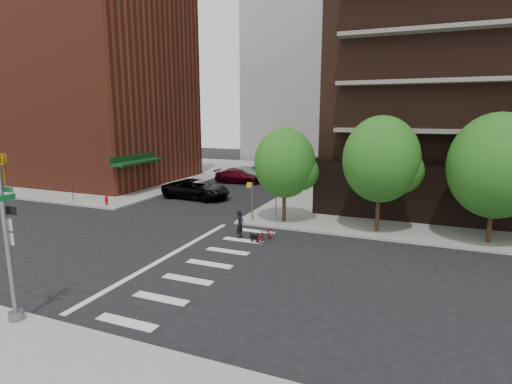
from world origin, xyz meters
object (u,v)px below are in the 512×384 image
object	(u,v)px
traffic_signal	(9,250)
parked_car_silver	(243,174)
fire_hydrant	(106,200)
parked_car_black	(196,189)
parked_car_maroon	(238,176)
scooter	(266,233)
dog_walker	(240,224)

from	to	relation	value
traffic_signal	parked_car_silver	xyz separation A→B (m)	(-5.03, 30.63, -1.92)
fire_hydrant	parked_car_black	size ratio (longest dim) A/B	0.12
fire_hydrant	parked_car_maroon	xyz separation A→B (m)	(5.00, 13.92, 0.16)
scooter	parked_car_black	bearing A→B (deg)	146.18
parked_car_black	traffic_signal	bearing A→B (deg)	-162.26
fire_hydrant	dog_walker	bearing A→B (deg)	-14.51
traffic_signal	dog_walker	world-z (taller)	traffic_signal
dog_walker	fire_hydrant	bearing A→B (deg)	73.78
parked_car_maroon	dog_walker	bearing A→B (deg)	-160.60
parked_car_black	parked_car_silver	size ratio (longest dim) A/B	1.26
parked_car_black	scooter	world-z (taller)	parked_car_black
parked_car_silver	scooter	bearing A→B (deg)	-148.55
parked_car_black	scooter	size ratio (longest dim) A/B	3.47
parked_car_silver	scooter	size ratio (longest dim) A/B	2.75
traffic_signal	parked_car_maroon	size ratio (longest dim) A/B	1.22
fire_hydrant	traffic_signal	bearing A→B (deg)	-56.74
parked_car_black	scooter	xyz separation A→B (m)	(9.75, -8.72, -0.38)
fire_hydrant	parked_car_silver	xyz separation A→B (m)	(5.00, 15.33, 0.23)
traffic_signal	parked_car_maroon	xyz separation A→B (m)	(-5.03, 29.21, -1.99)
fire_hydrant	parked_car_black	xyz separation A→B (m)	(5.00, 5.36, 0.28)
parked_car_maroon	parked_car_silver	size ratio (longest dim) A/B	1.04
parked_car_black	parked_car_silver	xyz separation A→B (m)	(0.00, 9.97, -0.05)
parked_car_maroon	scooter	world-z (taller)	parked_car_maroon
parked_car_black	parked_car_silver	bearing A→B (deg)	4.05
scooter	dog_walker	distance (m)	1.65
traffic_signal	parked_car_black	xyz separation A→B (m)	(-5.03, 20.65, -1.87)
fire_hydrant	parked_car_silver	size ratio (longest dim) A/B	0.15
fire_hydrant	dog_walker	xyz separation A→B (m)	(13.14, -3.40, 0.28)
parked_car_silver	dog_walker	xyz separation A→B (m)	(8.14, -18.73, 0.06)
parked_car_black	parked_car_maroon	xyz separation A→B (m)	(0.00, 8.56, -0.11)
traffic_signal	dog_walker	size ratio (longest dim) A/B	3.59
parked_car_maroon	dog_walker	size ratio (longest dim) A/B	2.94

